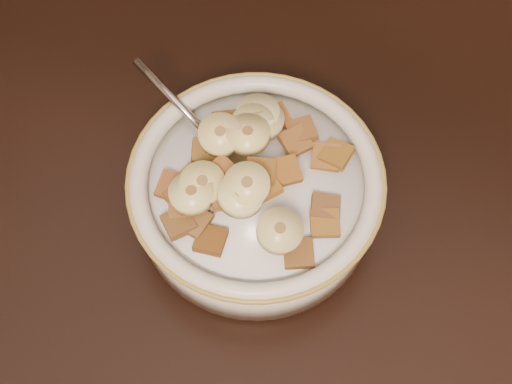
# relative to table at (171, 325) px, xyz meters

# --- Properties ---
(table) EXTENTS (1.41, 0.92, 0.04)m
(table) POSITION_rel_table_xyz_m (0.00, 0.00, 0.00)
(table) COLOR black
(table) RESTS_ON floor
(cereal_bowl) EXTENTS (0.18, 0.18, 0.04)m
(cereal_bowl) POSITION_rel_table_xyz_m (0.04, 0.10, 0.04)
(cereal_bowl) COLOR beige
(cereal_bowl) RESTS_ON table
(milk) EXTENTS (0.15, 0.15, 0.00)m
(milk) POSITION_rel_table_xyz_m (0.04, 0.10, 0.06)
(milk) COLOR white
(milk) RESTS_ON cereal_bowl
(spoon) EXTENTS (0.05, 0.05, 0.01)m
(spoon) POSITION_rel_table_xyz_m (0.02, 0.11, 0.07)
(spoon) COLOR #BEBEBE
(spoon) RESTS_ON cereal_bowl
(cereal_square_0) EXTENTS (0.03, 0.03, 0.01)m
(cereal_square_0) POSITION_rel_table_xyz_m (0.02, 0.09, 0.08)
(cereal_square_0) COLOR #9A5220
(cereal_square_0) RESTS_ON milk
(cereal_square_1) EXTENTS (0.02, 0.02, 0.01)m
(cereal_square_1) POSITION_rel_table_xyz_m (0.00, 0.11, 0.07)
(cereal_square_1) COLOR brown
(cereal_square_1) RESTS_ON milk
(cereal_square_2) EXTENTS (0.03, 0.03, 0.01)m
(cereal_square_2) POSITION_rel_table_xyz_m (-0.00, 0.08, 0.07)
(cereal_square_2) COLOR brown
(cereal_square_2) RESTS_ON milk
(cereal_square_3) EXTENTS (0.03, 0.03, 0.01)m
(cereal_square_3) POSITION_rel_table_xyz_m (0.06, 0.13, 0.07)
(cereal_square_3) COLOR olive
(cereal_square_3) RESTS_ON milk
(cereal_square_4) EXTENTS (0.03, 0.03, 0.01)m
(cereal_square_4) POSITION_rel_table_xyz_m (0.02, 0.08, 0.08)
(cereal_square_4) COLOR brown
(cereal_square_4) RESTS_ON milk
(cereal_square_5) EXTENTS (0.02, 0.02, 0.01)m
(cereal_square_5) POSITION_rel_table_xyz_m (0.09, 0.08, 0.07)
(cereal_square_5) COLOR brown
(cereal_square_5) RESTS_ON milk
(cereal_square_6) EXTENTS (0.03, 0.03, 0.01)m
(cereal_square_6) POSITION_rel_table_xyz_m (0.06, 0.10, 0.08)
(cereal_square_6) COLOR #955F20
(cereal_square_6) RESTS_ON milk
(cereal_square_7) EXTENTS (0.02, 0.02, 0.01)m
(cereal_square_7) POSITION_rel_table_xyz_m (-0.02, 0.08, 0.07)
(cereal_square_7) COLOR brown
(cereal_square_7) RESTS_ON milk
(cereal_square_8) EXTENTS (0.03, 0.03, 0.01)m
(cereal_square_8) POSITION_rel_table_xyz_m (0.06, 0.14, 0.07)
(cereal_square_8) COLOR brown
(cereal_square_8) RESTS_ON milk
(cereal_square_9) EXTENTS (0.03, 0.03, 0.01)m
(cereal_square_9) POSITION_rel_table_xyz_m (-0.00, 0.08, 0.07)
(cereal_square_9) COLOR brown
(cereal_square_9) RESTS_ON milk
(cereal_square_10) EXTENTS (0.03, 0.03, 0.01)m
(cereal_square_10) POSITION_rel_table_xyz_m (0.01, 0.08, 0.08)
(cereal_square_10) COLOR brown
(cereal_square_10) RESTS_ON milk
(cereal_square_11) EXTENTS (0.02, 0.02, 0.01)m
(cereal_square_11) POSITION_rel_table_xyz_m (0.09, 0.09, 0.07)
(cereal_square_11) COLOR brown
(cereal_square_11) RESTS_ON milk
(cereal_square_12) EXTENTS (0.03, 0.03, 0.01)m
(cereal_square_12) POSITION_rel_table_xyz_m (0.01, 0.14, 0.07)
(cereal_square_12) COLOR brown
(cereal_square_12) RESTS_ON milk
(cereal_square_13) EXTENTS (0.03, 0.03, 0.01)m
(cereal_square_13) POSITION_rel_table_xyz_m (-0.00, 0.05, 0.07)
(cereal_square_13) COLOR brown
(cereal_square_13) RESTS_ON milk
(cereal_square_14) EXTENTS (0.02, 0.02, 0.01)m
(cereal_square_14) POSITION_rel_table_xyz_m (0.02, 0.05, 0.07)
(cereal_square_14) COLOR brown
(cereal_square_14) RESTS_ON milk
(cereal_square_15) EXTENTS (0.03, 0.03, 0.01)m
(cereal_square_15) POSITION_rel_table_xyz_m (-0.01, 0.07, 0.07)
(cereal_square_15) COLOR brown
(cereal_square_15) RESTS_ON milk
(cereal_square_16) EXTENTS (0.03, 0.03, 0.01)m
(cereal_square_16) POSITION_rel_table_xyz_m (-0.00, 0.06, 0.07)
(cereal_square_16) COLOR brown
(cereal_square_16) RESTS_ON milk
(cereal_square_17) EXTENTS (0.03, 0.03, 0.01)m
(cereal_square_17) POSITION_rel_table_xyz_m (0.01, 0.06, 0.07)
(cereal_square_17) COLOR brown
(cereal_square_17) RESTS_ON milk
(cereal_square_18) EXTENTS (0.02, 0.02, 0.01)m
(cereal_square_18) POSITION_rel_table_xyz_m (0.04, 0.10, 0.09)
(cereal_square_18) COLOR brown
(cereal_square_18) RESTS_ON milk
(cereal_square_19) EXTENTS (0.02, 0.02, 0.01)m
(cereal_square_19) POSITION_rel_table_xyz_m (0.02, 0.13, 0.07)
(cereal_square_19) COLOR brown
(cereal_square_19) RESTS_ON milk
(cereal_square_20) EXTENTS (0.03, 0.02, 0.01)m
(cereal_square_20) POSITION_rel_table_xyz_m (0.09, 0.13, 0.07)
(cereal_square_20) COLOR brown
(cereal_square_20) RESTS_ON milk
(cereal_square_21) EXTENTS (0.03, 0.03, 0.01)m
(cereal_square_21) POSITION_rel_table_xyz_m (0.04, 0.15, 0.07)
(cereal_square_21) COLOR brown
(cereal_square_21) RESTS_ON milk
(cereal_square_22) EXTENTS (0.02, 0.02, 0.01)m
(cereal_square_22) POSITION_rel_table_xyz_m (0.08, 0.13, 0.07)
(cereal_square_22) COLOR brown
(cereal_square_22) RESTS_ON milk
(cereal_square_23) EXTENTS (0.03, 0.03, 0.01)m
(cereal_square_23) POSITION_rel_table_xyz_m (0.05, 0.09, 0.08)
(cereal_square_23) COLOR olive
(cereal_square_23) RESTS_ON milk
(cereal_square_24) EXTENTS (0.03, 0.03, 0.01)m
(cereal_square_24) POSITION_rel_table_xyz_m (0.08, 0.05, 0.07)
(cereal_square_24) COLOR brown
(cereal_square_24) RESTS_ON milk
(banana_slice_0) EXTENTS (0.03, 0.03, 0.01)m
(banana_slice_0) POSITION_rel_table_xyz_m (0.03, 0.12, 0.09)
(banana_slice_0) COLOR #F8E88C
(banana_slice_0) RESTS_ON milk
(banana_slice_1) EXTENTS (0.04, 0.04, 0.01)m
(banana_slice_1) POSITION_rel_table_xyz_m (0.00, 0.07, 0.08)
(banana_slice_1) COLOR beige
(banana_slice_1) RESTS_ON milk
(banana_slice_2) EXTENTS (0.04, 0.04, 0.01)m
(banana_slice_2) POSITION_rel_table_xyz_m (0.07, 0.06, 0.09)
(banana_slice_2) COLOR #F1E58D
(banana_slice_2) RESTS_ON milk
(banana_slice_3) EXTENTS (0.04, 0.04, 0.01)m
(banana_slice_3) POSITION_rel_table_xyz_m (0.03, 0.13, 0.09)
(banana_slice_3) COLOR #FFF59E
(banana_slice_3) RESTS_ON milk
(banana_slice_4) EXTENTS (0.03, 0.03, 0.01)m
(banana_slice_4) POSITION_rel_table_xyz_m (0.03, 0.14, 0.08)
(banana_slice_4) COLOR beige
(banana_slice_4) RESTS_ON milk
(banana_slice_5) EXTENTS (0.04, 0.04, 0.02)m
(banana_slice_5) POSITION_rel_table_xyz_m (0.04, 0.07, 0.09)
(banana_slice_5) COLOR #FCF18F
(banana_slice_5) RESTS_ON milk
(banana_slice_6) EXTENTS (0.04, 0.04, 0.01)m
(banana_slice_6) POSITION_rel_table_xyz_m (0.03, 0.14, 0.08)
(banana_slice_6) COLOR #C7B283
(banana_slice_6) RESTS_ON milk
(banana_slice_7) EXTENTS (0.04, 0.04, 0.02)m
(banana_slice_7) POSITION_rel_table_xyz_m (0.01, 0.12, 0.09)
(banana_slice_7) COLOR beige
(banana_slice_7) RESTS_ON milk
(banana_slice_8) EXTENTS (0.04, 0.04, 0.02)m
(banana_slice_8) POSITION_rel_table_xyz_m (0.04, 0.08, 0.10)
(banana_slice_8) COLOR #E6C47F
(banana_slice_8) RESTS_ON milk
(banana_slice_9) EXTENTS (0.04, 0.04, 0.01)m
(banana_slice_9) POSITION_rel_table_xyz_m (0.01, 0.08, 0.08)
(banana_slice_9) COLOR #F9E47E
(banana_slice_9) RESTS_ON milk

